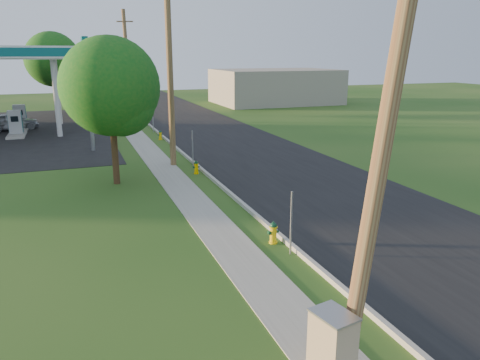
% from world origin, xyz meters
% --- Properties ---
extents(ground_plane, '(140.00, 140.00, 0.00)m').
position_xyz_m(ground_plane, '(0.00, 0.00, 0.00)').
color(ground_plane, '#1A4613').
rests_on(ground_plane, ground).
extents(road, '(8.00, 120.00, 0.02)m').
position_xyz_m(road, '(4.50, 10.00, 0.01)').
color(road, black).
rests_on(road, ground).
extents(curb, '(0.15, 120.00, 0.15)m').
position_xyz_m(curb, '(0.50, 10.00, 0.07)').
color(curb, '#A29F96').
rests_on(curb, ground).
extents(sidewalk, '(1.50, 120.00, 0.03)m').
position_xyz_m(sidewalk, '(-1.25, 10.00, 0.01)').
color(sidewalk, gray).
rests_on(sidewalk, ground).
extents(utility_pole_near, '(1.40, 0.32, 9.48)m').
position_xyz_m(utility_pole_near, '(-0.60, -1.00, 4.80)').
color(utility_pole_near, brown).
rests_on(utility_pole_near, ground).
extents(utility_pole_mid, '(1.40, 0.32, 9.80)m').
position_xyz_m(utility_pole_mid, '(-0.60, 17.00, 4.95)').
color(utility_pole_mid, brown).
rests_on(utility_pole_mid, ground).
extents(utility_pole_far, '(1.40, 0.32, 9.50)m').
position_xyz_m(utility_pole_far, '(-0.60, 35.00, 4.80)').
color(utility_pole_far, brown).
rests_on(utility_pole_far, ground).
extents(sign_post_near, '(0.05, 0.04, 2.00)m').
position_xyz_m(sign_post_near, '(0.25, 4.20, 1.00)').
color(sign_post_near, gray).
rests_on(sign_post_near, ground).
extents(sign_post_mid, '(0.05, 0.04, 2.00)m').
position_xyz_m(sign_post_mid, '(0.25, 16.00, 1.00)').
color(sign_post_mid, gray).
rests_on(sign_post_mid, ground).
extents(sign_post_far, '(0.05, 0.04, 2.00)m').
position_xyz_m(sign_post_far, '(0.25, 28.20, 1.00)').
color(sign_post_far, gray).
rests_on(sign_post_far, ground).
extents(fuel_pump_ne, '(1.20, 3.20, 1.90)m').
position_xyz_m(fuel_pump_ne, '(-9.50, 30.00, 0.72)').
color(fuel_pump_ne, '#A29F96').
rests_on(fuel_pump_ne, ground).
extents(fuel_pump_se, '(1.20, 3.20, 1.90)m').
position_xyz_m(fuel_pump_se, '(-9.50, 34.00, 0.72)').
color(fuel_pump_se, '#A29F96').
rests_on(fuel_pump_se, ground).
extents(price_pylon, '(0.34, 2.04, 6.85)m').
position_xyz_m(price_pylon, '(-4.50, 22.50, 5.43)').
color(price_pylon, gray).
rests_on(price_pylon, ground).
extents(distant_building, '(14.00, 10.00, 4.00)m').
position_xyz_m(distant_building, '(18.00, 45.00, 2.00)').
color(distant_building, gray).
rests_on(distant_building, ground).
extents(tree_verge, '(4.42, 4.42, 6.71)m').
position_xyz_m(tree_verge, '(-3.80, 14.14, 4.32)').
color(tree_verge, '#3D2715').
rests_on(tree_verge, ground).
extents(tree_lot, '(5.25, 5.25, 7.96)m').
position_xyz_m(tree_lot, '(-6.71, 42.45, 5.12)').
color(tree_lot, '#3D2715').
rests_on(tree_lot, ground).
extents(hydrant_near, '(0.38, 0.34, 0.74)m').
position_xyz_m(hydrant_near, '(0.11, 5.18, 0.36)').
color(hydrant_near, yellow).
rests_on(hydrant_near, ground).
extents(hydrant_mid, '(0.35, 0.31, 0.69)m').
position_xyz_m(hydrant_mid, '(0.08, 14.73, 0.34)').
color(hydrant_mid, '#EBB400').
rests_on(hydrant_mid, ground).
extents(hydrant_far, '(0.35, 0.32, 0.68)m').
position_xyz_m(hydrant_far, '(0.17, 24.93, 0.33)').
color(hydrant_far, '#E3B90B').
rests_on(hydrant_far, ground).
extents(utility_cabinet, '(0.77, 0.91, 1.38)m').
position_xyz_m(utility_cabinet, '(-1.51, -1.14, 0.69)').
color(utility_cabinet, tan).
rests_on(utility_cabinet, ground).
extents(car_silver, '(4.36, 2.78, 1.38)m').
position_xyz_m(car_silver, '(-10.15, 33.15, 0.69)').
color(car_silver, '#A8ABB0').
rests_on(car_silver, ground).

